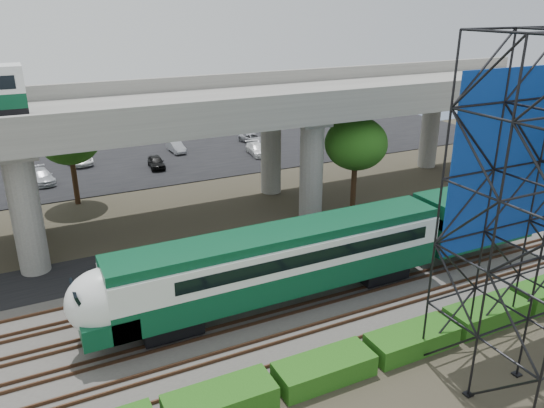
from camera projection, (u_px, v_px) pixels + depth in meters
ground at (264, 334)px, 27.22m from camera, size 140.00×140.00×0.00m
ballast_bed at (248, 313)px, 28.86m from camera, size 90.00×12.00×0.20m
service_road at (197, 252)px, 36.00m from camera, size 90.00×5.00×0.08m
parking_lot at (125, 164)px, 55.68m from camera, size 90.00×18.00×0.08m
harbor_water at (92, 124)px, 74.12m from camera, size 140.00×40.00×0.03m
rail_tracks at (248, 311)px, 28.79m from camera, size 90.00×9.52×0.16m
commuter_train at (317, 252)px, 29.64m from camera, size 29.30×3.06×4.30m
overpass at (151, 120)px, 37.24m from camera, size 80.00×12.00×12.40m
hedge_strip at (325, 368)px, 23.83m from camera, size 34.60×1.80×1.20m
trees at (103, 162)px, 36.84m from camera, size 40.94×16.94×7.69m
parked_cars at (126, 159)px, 55.04m from camera, size 35.40×9.75×1.28m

